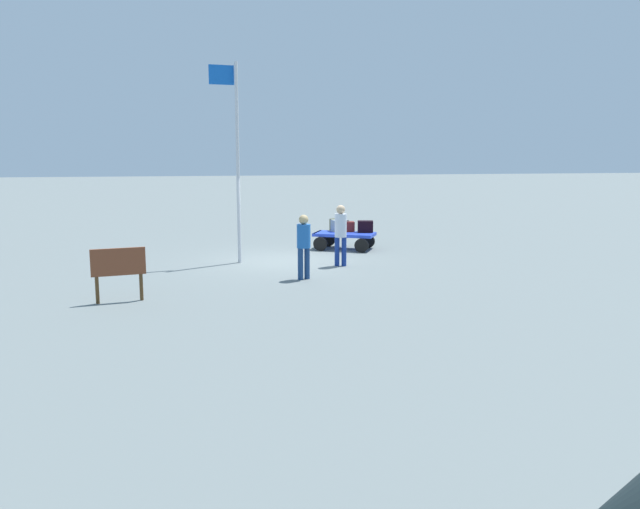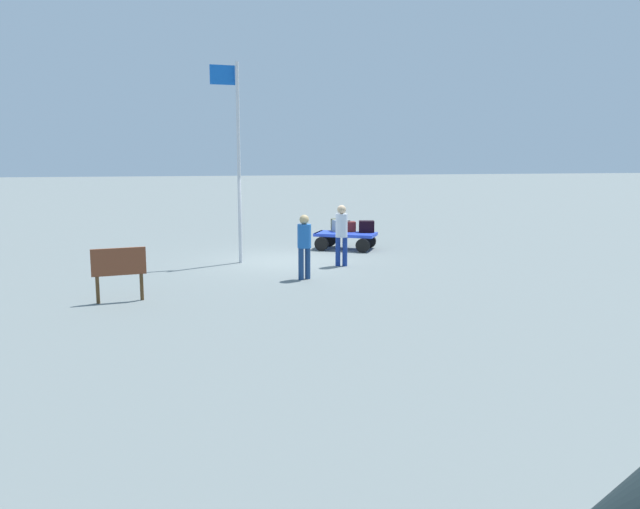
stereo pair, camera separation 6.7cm
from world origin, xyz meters
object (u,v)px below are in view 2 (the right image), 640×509
(suitcase_maroon, at_px, (341,226))
(worker_trailing, at_px, (304,241))
(flagpole, at_px, (236,150))
(suitcase_dark, at_px, (347,227))
(signboard, at_px, (119,266))
(worker_lead, at_px, (341,230))
(suitcase_navy, at_px, (367,227))
(luggage_cart, at_px, (345,237))
(suitcase_tan, at_px, (338,225))

(suitcase_maroon, height_order, worker_trailing, worker_trailing)
(flagpole, bearing_deg, suitcase_dark, -148.62)
(worker_trailing, bearing_deg, suitcase_maroon, -110.84)
(suitcase_dark, height_order, signboard, signboard)
(worker_lead, bearing_deg, suitcase_dark, -104.37)
(suitcase_navy, relative_size, signboard, 0.46)
(suitcase_dark, relative_size, flagpole, 0.10)
(worker_lead, height_order, signboard, worker_lead)
(suitcase_maroon, distance_m, worker_trailing, 5.54)
(suitcase_navy, height_order, suitcase_dark, suitcase_navy)
(suitcase_navy, bearing_deg, worker_lead, 64.46)
(suitcase_navy, relative_size, worker_lead, 0.31)
(luggage_cart, distance_m, worker_lead, 3.19)
(worker_lead, bearing_deg, suitcase_navy, -115.54)
(suitcase_tan, bearing_deg, flagpole, 37.41)
(suitcase_navy, height_order, worker_lead, worker_lead)
(suitcase_tan, distance_m, worker_lead, 3.81)
(signboard, bearing_deg, suitcase_tan, -130.80)
(luggage_cart, height_order, suitcase_dark, suitcase_dark)
(suitcase_tan, distance_m, signboard, 9.67)
(suitcase_dark, relative_size, suitcase_maroon, 0.95)
(suitcase_dark, distance_m, signboard, 9.52)
(suitcase_navy, xyz_separation_m, suitcase_dark, (0.60, -0.29, -0.03))
(luggage_cart, relative_size, worker_trailing, 1.32)
(suitcase_tan, height_order, flagpole, flagpole)
(suitcase_tan, xyz_separation_m, worker_lead, (0.62, 3.74, 0.28))
(worker_trailing, relative_size, flagpole, 0.29)
(suitcase_dark, relative_size, worker_lead, 0.32)
(suitcase_dark, bearing_deg, worker_lead, 75.63)
(suitcase_tan, relative_size, flagpole, 0.09)
(suitcase_maroon, bearing_deg, suitcase_navy, 154.11)
(signboard, bearing_deg, luggage_cart, -134.11)
(suitcase_tan, height_order, suitcase_maroon, same)
(suitcase_navy, height_order, flagpole, flagpole)
(flagpole, bearing_deg, worker_trailing, 119.88)
(suitcase_tan, bearing_deg, signboard, 49.20)
(worker_lead, bearing_deg, flagpole, -19.65)
(suitcase_maroon, distance_m, signboard, 9.45)
(suitcase_navy, bearing_deg, suitcase_tan, -40.04)
(worker_lead, distance_m, worker_trailing, 2.18)
(suitcase_tan, height_order, signboard, signboard)
(suitcase_dark, bearing_deg, luggage_cart, 65.46)
(suitcase_dark, distance_m, flagpole, 5.11)
(suitcase_tan, xyz_separation_m, suitcase_maroon, (-0.03, 0.31, -0.00))
(suitcase_tan, bearing_deg, worker_trailing, 70.51)
(signboard, bearing_deg, worker_lead, -147.88)
(worker_lead, relative_size, flagpole, 0.30)
(worker_lead, height_order, flagpole, flagpole)
(suitcase_tan, bearing_deg, suitcase_navy, 139.96)
(suitcase_dark, bearing_deg, suitcase_tan, -60.48)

